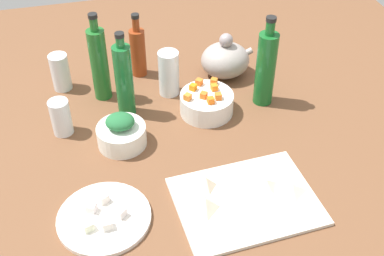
{
  "coord_description": "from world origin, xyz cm",
  "views": [
    {
      "loc": [
        -25.19,
        -97.92,
        93.29
      ],
      "look_at": [
        0.0,
        0.0,
        8.0
      ],
      "focal_mm": 46.13,
      "sensor_mm": 36.0,
      "label": 1
    }
  ],
  "objects": [
    {
      "name": "bottle_2",
      "position": [
        -20.99,
        27.42,
        14.91
      ],
      "size": [
        5.25,
        5.25,
        27.65
      ],
      "color": "#206527",
      "rests_on": "tabletop"
    },
    {
      "name": "drinking_glass_2",
      "position": [
        -1.03,
        24.16,
        10.14
      ],
      "size": [
        6.29,
        6.29,
        14.27
      ],
      "primitive_type": "cylinder",
      "color": "white",
      "rests_on": "tabletop"
    },
    {
      "name": "carrot_cube_3",
      "position": [
        10.21,
        13.72,
        10.11
      ],
      "size": [
        1.92,
        1.92,
        1.8
      ],
      "primitive_type": "cube",
      "rotation": [
        0.0,
        0.0,
        1.64
      ],
      "color": "orange",
      "rests_on": "bowl_carrots"
    },
    {
      "name": "cutting_board",
      "position": [
        7.09,
        -24.46,
        3.5
      ],
      "size": [
        34.62,
        27.05,
        1.0
      ],
      "primitive_type": "cube",
      "rotation": [
        0.0,
        0.0,
        0.05
      ],
      "color": "silver",
      "rests_on": "tabletop"
    },
    {
      "name": "carrot_cube_1",
      "position": [
        6.65,
        17.44,
        10.11
      ],
      "size": [
        2.54,
        2.54,
        1.8
      ],
      "primitive_type": "cube",
      "rotation": [
        0.0,
        0.0,
        2.32
      ],
      "color": "orange",
      "rests_on": "bowl_carrots"
    },
    {
      "name": "tabletop",
      "position": [
        0.0,
        0.0,
        1.5
      ],
      "size": [
        190.0,
        190.0,
        3.0
      ],
      "primitive_type": "cube",
      "color": "brown",
      "rests_on": "ground"
    },
    {
      "name": "bottle_3",
      "position": [
        25.31,
        12.89,
        15.04
      ],
      "size": [
        5.78,
        5.78,
        28.04
      ],
      "color": "#165E25",
      "rests_on": "tabletop"
    },
    {
      "name": "chopped_greens_mound",
      "position": [
        -18.58,
        4.09,
        10.81
      ],
      "size": [
        8.94,
        8.23,
        3.99
      ],
      "primitive_type": "ellipsoid",
      "rotation": [
        0.0,
        0.0,
        2.95
      ],
      "color": "#246838",
      "rests_on": "bowl_greens"
    },
    {
      "name": "bowl_greens",
      "position": [
        -18.58,
        4.09,
        5.91
      ],
      "size": [
        13.31,
        13.31,
        5.81
      ],
      "primitive_type": "cylinder",
      "color": "white",
      "rests_on": "tabletop"
    },
    {
      "name": "plate_tofu",
      "position": [
        -26.54,
        -21.24,
        3.6
      ],
      "size": [
        21.9,
        21.9,
        1.2
      ],
      "primitive_type": "cylinder",
      "color": "white",
      "rests_on": "tabletop"
    },
    {
      "name": "dumpling_0",
      "position": [
        -3.05,
        -24.47,
        5.51
      ],
      "size": [
        5.88,
        6.56,
        3.02
      ],
      "primitive_type": "pyramid",
      "rotation": [
        0.0,
        0.0,
        1.43
      ],
      "color": "beige",
      "rests_on": "cutting_board"
    },
    {
      "name": "dumpling_2",
      "position": [
        18.77,
        -24.71,
        5.06
      ],
      "size": [
        6.13,
        6.05,
        2.12
      ],
      "primitive_type": "pyramid",
      "rotation": [
        0.0,
        0.0,
        2.99
      ],
      "color": "beige",
      "rests_on": "cutting_board"
    },
    {
      "name": "bottle_0",
      "position": [
        -8.19,
        36.84,
        11.59
      ],
      "size": [
        4.88,
        4.88,
        21.24
      ],
      "color": "#8E3716",
      "rests_on": "tabletop"
    },
    {
      "name": "tofu_cube_3",
      "position": [
        -26.06,
        -16.68,
        5.3
      ],
      "size": [
        3.0,
        3.0,
        2.2
      ],
      "primitive_type": "cube",
      "rotation": [
        0.0,
        0.0,
        2.09
      ],
      "color": "silver",
      "rests_on": "plate_tofu"
    },
    {
      "name": "carrot_cube_5",
      "position": [
        6.19,
        10.76,
        10.11
      ],
      "size": [
        2.53,
        2.53,
        1.8
      ],
      "primitive_type": "cube",
      "rotation": [
        0.0,
        0.0,
        0.9
      ],
      "color": "orange",
      "rests_on": "bowl_carrots"
    },
    {
      "name": "dumpling_3",
      "position": [
        -1.07,
        -17.86,
        5.53
      ],
      "size": [
        4.21,
        4.68,
        3.06
      ],
      "primitive_type": "pyramid",
      "rotation": [
        0.0,
        0.0,
        1.6
      ],
      "color": "beige",
      "rests_on": "cutting_board"
    },
    {
      "name": "tofu_cube_1",
      "position": [
        -26.14,
        -24.76,
        5.3
      ],
      "size": [
        2.43,
        2.43,
        2.2
      ],
      "primitive_type": "cube",
      "rotation": [
        0.0,
        0.0,
        0.11
      ],
      "color": "white",
      "rests_on": "plate_tofu"
    },
    {
      "name": "dumpling_1",
      "position": [
        13.1,
        -21.73,
        5.15
      ],
      "size": [
        5.87,
        5.81,
        2.3
      ],
      "primitive_type": "pyramid",
      "rotation": [
        0.0,
        0.0,
        3.39
      ],
      "color": "beige",
      "rests_on": "cutting_board"
    },
    {
      "name": "drinking_glass_1",
      "position": [
        -33.87,
        13.12,
        8.28
      ],
      "size": [
        5.61,
        5.61,
        10.56
      ],
      "primitive_type": "cylinder",
      "color": "white",
      "rests_on": "tabletop"
    },
    {
      "name": "bottle_1",
      "position": [
        -15.16,
        17.59,
        14.58
      ],
      "size": [
        5.14,
        5.14,
        26.32
      ],
      "color": "#19642C",
      "rests_on": "tabletop"
    },
    {
      "name": "carrot_cube_6",
      "position": [
        4.27,
        15.32,
        10.11
      ],
      "size": [
        2.55,
        2.55,
        1.8
      ],
      "primitive_type": "cube",
      "rotation": [
        0.0,
        0.0,
        0.79
      ],
      "color": "orange",
      "rests_on": "bowl_carrots"
    },
    {
      "name": "tofu_cube_2",
      "position": [
        -22.73,
        -22.03,
        5.3
      ],
      "size": [
        3.1,
        3.1,
        2.2
      ],
      "primitive_type": "cube",
      "rotation": [
        0.0,
        0.0,
        0.7
      ],
      "color": "white",
      "rests_on": "plate_tofu"
    },
    {
      "name": "carrot_cube_7",
      "position": [
        10.96,
        16.65,
        10.11
      ],
      "size": [
        2.51,
        2.51,
        1.8
      ],
      "primitive_type": "cube",
      "rotation": [
        0.0,
        0.0,
        2.53
      ],
      "color": "orange",
      "rests_on": "bowl_carrots"
    },
    {
      "name": "carrot_cube_4",
      "position": [
        10.07,
        9.24,
        10.11
      ],
      "size": [
        1.94,
        1.94,
        1.8
      ],
      "primitive_type": "cube",
      "rotation": [
        0.0,
        0.0,
        3.06
      ],
      "color": "orange",
      "rests_on": "bowl_carrots"
    },
    {
      "name": "bowl_carrots",
      "position": [
        7.47,
        11.88,
        6.11
      ],
      "size": [
        15.6,
        15.6,
        6.21
      ],
      "primitive_type": "cylinder",
      "color": "white",
      "rests_on": "tabletop"
    },
    {
      "name": "drinking_glass_0",
      "position": [
        -32.81,
        34.92,
        8.88
      ],
      "size": [
        5.75,
        5.75,
        11.75
      ],
      "primitive_type": "cylinder",
      "color": "white",
      "rests_on": "tabletop"
    },
    {
      "name": "tofu_cube_0",
      "position": [
        -29.05,
        -18.94,
        5.3
      ],
      "size": [
        2.97,
        2.97,
        2.2
      ],
      "primitive_type": "cube",
      "rotation": [
        0.0,
        0.0,
        1.08
      ],
      "color": "white",
      "rests_on": "plate_tofu"
    },
    {
      "name": "carrot_cube_2",
      "position": [
        1.56,
        11.09,
        10.11
      ],
      "size": [
        2.53,
        2.53,
        1.8
      ],
      "primitive_type": "cube",
      "rotation": [
        0.0,
        0.0,
        0.69
      ],
      "color": "orange",
      "rests_on": "bowl_carrots"
    },
    {
      "name": "teapot",
      "position": [
        18.53,
        29.37,
        8.73
      ],
      "size": [
        17.06,
        14.35,
        14.9
      ],
      "color": "#A09690",
      "rests_on": "tabletop"
    },
    {
      "name": "tofu_cube_4",
      "position": [
        -30.38,
        -24.14,
        5.3
      ],
      "size": [
        2.8,
        2.8,
        2.2
      ],
      "primitive_type": "cube",
      "rotation": [
        0.0,
        0.0,
        1.91
      ],
      "color": "#EBF2CE",
      "rests_on": "plate_tofu"
    },
    {
      "name": "carrot_cube_0",
      "position": [
        7.47,
        7.93,
        10.11
      ],
      "size": [
        1.86,
        1.86,
        1.8
      ],
      "primitive_type": "cube",
      "rotation": [
        0.0,
        0.0,
        0.04
      ],
      "color": "orange",
      "rests_on": "bowl_carrots"
    }
  ]
}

